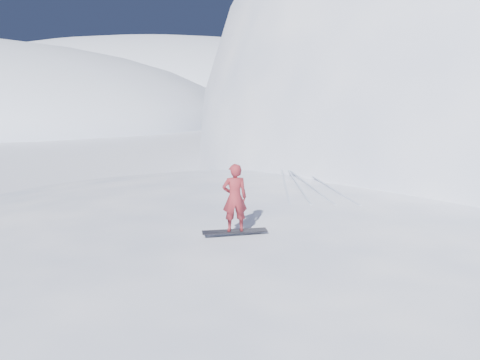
{
  "coord_description": "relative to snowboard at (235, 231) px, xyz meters",
  "views": [
    {
      "loc": [
        -0.19,
        -11.1,
        5.97
      ],
      "look_at": [
        -1.76,
        0.82,
        3.5
      ],
      "focal_mm": 35.0,
      "sensor_mm": 36.0,
      "label": 1
    }
  ],
  "objects": [
    {
      "name": "near_ridge",
      "position": [
        2.76,
        3.18,
        -2.41
      ],
      "size": [
        36.0,
        28.0,
        4.8
      ],
      "primitive_type": "ellipsoid",
      "color": "white",
      "rests_on": "ground"
    },
    {
      "name": "ground",
      "position": [
        1.76,
        0.18,
        -2.41
      ],
      "size": [
        400.0,
        400.0,
        0.0
      ],
      "primitive_type": "plane",
      "color": "white",
      "rests_on": "ground"
    },
    {
      "name": "far_ridge_c",
      "position": [
        -38.24,
        110.18,
        -2.41
      ],
      "size": [
        140.0,
        90.0,
        36.0
      ],
      "primitive_type": "ellipsoid",
      "color": "white",
      "rests_on": "ground"
    },
    {
      "name": "snowboarder",
      "position": [
        0.0,
        0.0,
        0.85
      ],
      "size": [
        0.7,
        0.56,
        1.68
      ],
      "primitive_type": "imported",
      "rotation": [
        0.0,
        0.0,
        3.43
      ],
      "color": "maroon",
      "rests_on": "snowboard"
    },
    {
      "name": "board_tracks",
      "position": [
        1.72,
        5.86,
        0.01
      ],
      "size": [
        2.66,
        5.98,
        0.04
      ],
      "color": "silver",
      "rests_on": "ground"
    },
    {
      "name": "wind_bumps",
      "position": [
        1.2,
        2.3,
        -2.41
      ],
      "size": [
        16.0,
        14.4,
        1.0
      ],
      "color": "white",
      "rests_on": "ground"
    },
    {
      "name": "snowboard",
      "position": [
        0.0,
        0.0,
        0.0
      ],
      "size": [
        1.63,
        0.75,
        0.03
      ],
      "primitive_type": "cube",
      "rotation": [
        0.0,
        0.0,
        0.29
      ],
      "color": "black",
      "rests_on": "near_ridge"
    },
    {
      "name": "peak_shoulder",
      "position": [
        11.76,
        20.18,
        -2.41
      ],
      "size": [
        28.0,
        24.0,
        18.0
      ],
      "primitive_type": "ellipsoid",
      "color": "white",
      "rests_on": "ground"
    }
  ]
}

